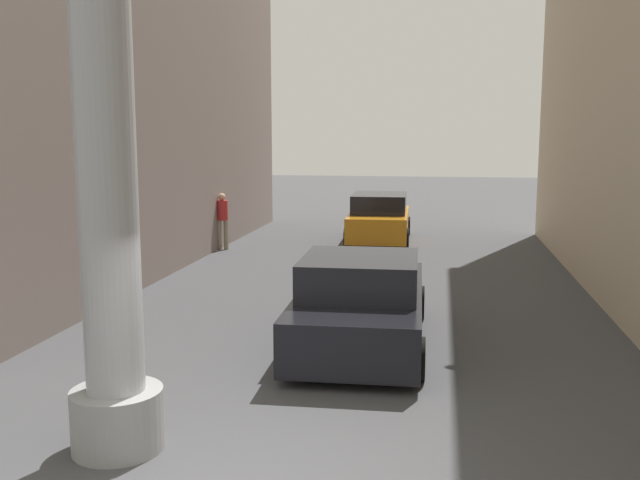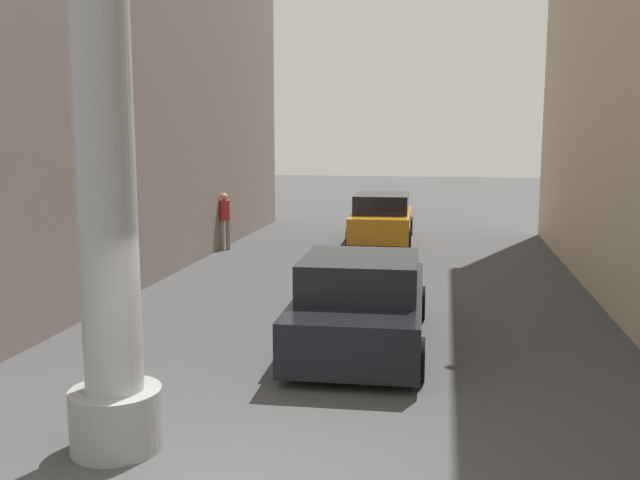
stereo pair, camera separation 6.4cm
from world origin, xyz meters
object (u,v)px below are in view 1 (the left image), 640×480
street_lamp (636,83)px  car_lead (361,304)px  car_far (379,219)px  pedestrian_far_left (222,217)px

street_lamp → car_lead: (-4.87, -2.93, -3.78)m
car_far → pedestrian_far_left: pedestrian_far_left is taller
street_lamp → pedestrian_far_left: bearing=148.6°
street_lamp → pedestrian_far_left: size_ratio=4.33×
pedestrian_far_left → street_lamp: bearing=-31.4°
street_lamp → car_far: 11.06m
street_lamp → car_far: (-5.58, 8.78, -3.75)m
street_lamp → pedestrian_far_left: (-10.16, 6.21, -3.47)m
street_lamp → car_lead: 6.82m
pedestrian_far_left → car_lead: bearing=-59.9°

